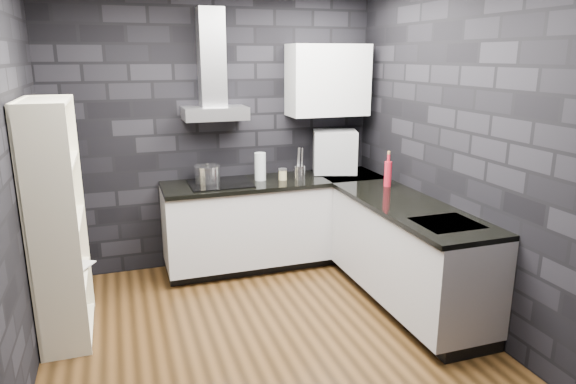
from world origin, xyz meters
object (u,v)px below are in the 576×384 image
pot (207,175)px  glass_vase (260,166)px  red_bottle (388,174)px  fruit_bowl (56,220)px  utensil_crock (300,173)px  bookshelf (58,222)px  storage_jar (283,175)px  appliance_garage (335,152)px

pot → glass_vase: (0.51, -0.05, 0.05)m
pot → red_bottle: (1.58, -0.67, 0.04)m
fruit_bowl → pot: bearing=36.0°
utensil_crock → bookshelf: (-2.15, -0.70, -0.07)m
red_bottle → fruit_bowl: 2.86m
storage_jar → appliance_garage: (0.61, 0.13, 0.18)m
appliance_garage → fruit_bowl: appliance_garage is taller
utensil_crock → glass_vase: bearing=164.8°
fruit_bowl → utensil_crock: bearing=19.6°
pot → bookshelf: 1.53m
pot → fruit_bowl: size_ratio=1.11×
storage_jar → pot: bearing=171.1°
appliance_garage → bookshelf: (-2.60, -0.86, -0.22)m
bookshelf → fruit_bowl: size_ratio=8.36×
fruit_bowl → appliance_garage: bearing=19.7°
fruit_bowl → red_bottle: bearing=5.0°
appliance_garage → bookshelf: size_ratio=0.24×
fruit_bowl → bookshelf: bearing=90.0°
pot → fruit_bowl: (-1.26, -0.92, -0.05)m
utensil_crock → fruit_bowl: utensil_crock is taller
red_bottle → bookshelf: bookshelf is taller
pot → appliance_garage: appliance_garage is taller
pot → fruit_bowl: pot is taller
appliance_garage → bookshelf: 2.75m
pot → glass_vase: 0.52m
storage_jar → red_bottle: bearing=-33.1°
pot → bookshelf: (-1.26, -0.85, -0.08)m
glass_vase → fruit_bowl: (-1.78, -0.87, -0.10)m
utensil_crock → fruit_bowl: size_ratio=0.65×
storage_jar → appliance_garage: 0.65m
glass_vase → fruit_bowl: glass_vase is taller
appliance_garage → storage_jar: bearing=-149.9°
glass_vase → red_bottle: bearing=-30.3°
pot → bookshelf: bearing=-146.1°
bookshelf → fruit_bowl: 0.08m
glass_vase → red_bottle: 1.23m
pot → storage_jar: bearing=-8.9°
storage_jar → fruit_bowl: size_ratio=0.46×
utensil_crock → fruit_bowl: 2.29m
glass_vase → storage_jar: size_ratio=2.77×
pot → utensil_crock: bearing=-9.6°
utensil_crock → bookshelf: bookshelf is taller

